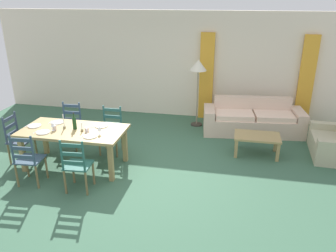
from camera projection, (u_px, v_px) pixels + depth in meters
ground_plane at (140, 172)px, 6.14m from camera, size 9.60×9.60×0.02m
wall_far at (173, 65)px, 8.65m from camera, size 9.60×0.16×2.70m
curtain_panel_left at (206, 77)px, 8.44m from camera, size 0.35×0.08×2.20m
curtain_panel_right at (306, 81)px, 8.00m from camera, size 0.35×0.08×2.20m
dining_table at (74, 134)px, 6.12m from camera, size 1.90×0.96×0.75m
dining_chair_near_left at (28, 159)px, 5.58m from camera, size 0.45×0.43×0.96m
dining_chair_near_right at (77, 165)px, 5.38m from camera, size 0.45×0.43×0.96m
dining_chair_far_left at (71, 126)px, 6.99m from camera, size 0.44×0.42×0.96m
dining_chair_far_right at (111, 130)px, 6.76m from camera, size 0.42×0.40×0.96m
dining_chair_head_west at (18, 139)px, 6.37m from camera, size 0.41×0.43×0.96m
dinner_plate_near_left at (43, 132)px, 5.94m from camera, size 0.24×0.24×0.02m
fork_near_left at (36, 132)px, 5.97m from camera, size 0.02×0.17×0.01m
dinner_plate_near_right at (90, 136)px, 5.77m from camera, size 0.24×0.24×0.02m
fork_near_right at (82, 136)px, 5.80m from camera, size 0.03×0.17×0.01m
dinner_plate_far_left at (57, 122)px, 6.39m from camera, size 0.24×0.24×0.02m
fork_far_left at (50, 122)px, 6.42m from camera, size 0.03×0.17×0.01m
dinner_plate_far_right at (101, 126)px, 6.23m from camera, size 0.24×0.24×0.02m
fork_far_right at (94, 126)px, 6.26m from camera, size 0.02×0.17×0.01m
dinner_plate_head_west at (34, 126)px, 6.23m from camera, size 0.24×0.24×0.02m
fork_head_west at (27, 125)px, 6.26m from camera, size 0.03×0.17×0.01m
wine_bottle at (74, 123)px, 6.06m from camera, size 0.07×0.07×0.32m
wine_glass_near_left at (53, 125)px, 5.99m from camera, size 0.06×0.06×0.16m
wine_glass_near_right at (99, 128)px, 5.83m from camera, size 0.06×0.06×0.16m
coffee_cup_primary at (87, 130)px, 5.94m from camera, size 0.07×0.07×0.09m
coffee_cup_secondary at (54, 128)px, 6.04m from camera, size 0.07×0.07×0.09m
candle_tall at (64, 124)px, 6.11m from camera, size 0.05×0.05×0.28m
candle_short at (82, 129)px, 6.00m from camera, size 0.05×0.05×0.17m
couch at (252, 120)px, 7.83m from camera, size 2.36×1.05×0.80m
coffee_table at (257, 138)px, 6.69m from camera, size 0.90×0.56×0.42m
standing_lamp at (198, 69)px, 7.83m from camera, size 0.40×0.40×1.64m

